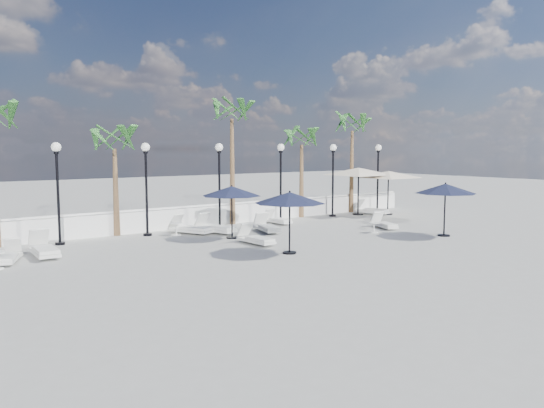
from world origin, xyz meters
TOP-DOWN VIEW (x-y plane):
  - ground at (0.00, 0.00)m, footprint 100.00×100.00m
  - balustrade at (0.00, 7.50)m, footprint 26.00×0.30m
  - lamppost_1 at (-7.00, 6.50)m, footprint 0.36×0.36m
  - lamppost_2 at (-3.50, 6.50)m, footprint 0.36×0.36m
  - lamppost_3 at (0.00, 6.50)m, footprint 0.36×0.36m
  - lamppost_4 at (3.50, 6.50)m, footprint 0.36×0.36m
  - lamppost_5 at (7.00, 6.50)m, footprint 0.36×0.36m
  - lamppost_6 at (10.50, 6.50)m, footprint 0.36×0.36m
  - palm_1 at (-4.50, 7.30)m, footprint 2.60×2.60m
  - palm_2 at (1.20, 7.30)m, footprint 2.60×2.60m
  - palm_3 at (5.50, 7.30)m, footprint 2.60×2.60m
  - palm_4 at (9.20, 7.30)m, footprint 2.60×2.60m
  - lounger_0 at (-9.19, 4.19)m, footprint 1.12×1.76m
  - lounger_1 at (-8.04, 4.55)m, footprint 0.77×2.10m
  - lounger_2 at (-1.87, 5.82)m, footprint 1.36×2.04m
  - lounger_3 at (-0.93, 5.34)m, footprint 1.16×2.10m
  - lounger_4 at (1.03, 4.29)m, footprint 1.09×1.97m
  - lounger_5 at (-1.04, 2.18)m, footprint 0.66×1.79m
  - lounger_6 at (2.93, 6.03)m, footprint 0.60×1.70m
  - lounger_7 at (5.93, 1.98)m, footprint 1.06×1.75m
  - lounger_8 at (9.32, 5.87)m, footprint 1.12×2.03m
  - side_table_1 at (-2.49, 5.89)m, footprint 0.54×0.54m
  - side_table_2 at (4.62, 1.38)m, footprint 0.46×0.46m
  - parasol_navy_left at (-1.13, 0.03)m, footprint 2.47×2.47m
  - parasol_navy_mid at (-1.02, 3.87)m, footprint 2.41×2.41m
  - parasol_navy_right at (6.30, -0.93)m, footprint 2.48×2.48m
  - parasol_cream_sq_a at (9.99, 5.29)m, footprint 5.23×5.23m
  - parasol_cream_sq_b at (8.62, 6.20)m, footprint 5.52×5.52m

SIDE VIEW (x-z plane):
  - ground at x=0.00m, z-range 0.00..0.00m
  - lounger_7 at x=5.93m, z-range -0.10..0.52m
  - lounger_0 at x=-9.19m, z-range -0.10..0.53m
  - lounger_6 at x=2.93m, z-range -0.10..0.53m
  - lounger_5 at x=-1.04m, z-range -0.11..0.55m
  - lounger_4 at x=1.03m, z-range -0.12..0.59m
  - lounger_8 at x=9.32m, z-range -0.12..0.61m
  - lounger_2 at x=-1.87m, z-range -0.12..0.61m
  - lounger_3 at x=-0.93m, z-range -0.12..0.63m
  - lounger_1 at x=-8.04m, z-range -0.13..0.65m
  - side_table_2 at x=4.62m, z-range 0.05..0.49m
  - side_table_1 at x=-2.49m, z-range 0.05..0.58m
  - balustrade at x=0.00m, z-range -0.04..0.97m
  - parasol_navy_mid at x=-1.02m, z-range 0.82..2.98m
  - parasol_navy_left at x=-1.13m, z-range 0.83..3.01m
  - parasol_navy_right at x=6.30m, z-range 0.84..3.07m
  - parasol_cream_sq_a at x=9.99m, z-range 1.09..3.66m
  - lamppost_1 at x=-7.00m, z-range 0.57..4.41m
  - lamppost_2 at x=-3.50m, z-range 0.57..4.41m
  - lamppost_3 at x=0.00m, z-range 0.57..4.41m
  - lamppost_4 at x=3.50m, z-range 0.57..4.41m
  - lamppost_5 at x=7.00m, z-range 0.57..4.41m
  - lamppost_6 at x=10.50m, z-range 0.57..4.41m
  - parasol_cream_sq_b at x=8.62m, z-range 1.17..3.94m
  - palm_1 at x=-4.50m, z-range 1.40..6.10m
  - palm_3 at x=5.50m, z-range 1.50..6.40m
  - palm_4 at x=9.20m, z-range 1.88..7.58m
  - palm_2 at x=1.20m, z-range 2.07..8.17m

